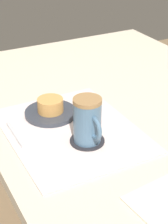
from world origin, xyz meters
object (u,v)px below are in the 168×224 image
pastry (50,105)px  dining_table (130,125)px  coffee_mug (88,120)px  pastry_plate (51,113)px

pastry → dining_table: bearing=75.9°
dining_table → pastry: 0.27m
dining_table → pastry: bearing=-104.1°
dining_table → coffee_mug: (0.12, -0.22, 0.14)m
coffee_mug → pastry_plate: bearing=-170.9°
pastry → pastry_plate: bearing=180.0°
coffee_mug → dining_table: bearing=118.2°
pastry → coffee_mug: 0.18m
pastry → coffee_mug: coffee_mug is taller
dining_table → pastry: (-0.06, -0.25, 0.11)m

